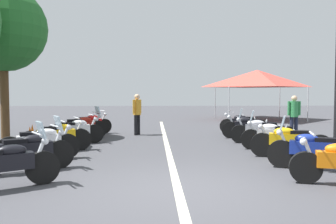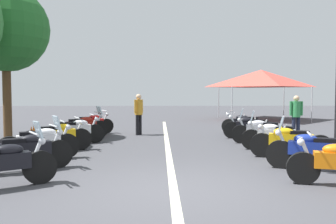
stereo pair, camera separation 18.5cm
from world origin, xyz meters
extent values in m
plane|color=#424247|center=(0.00, 0.00, 0.00)|extent=(80.00, 80.00, 0.00)
cube|color=beige|center=(4.95, 0.00, 0.00)|extent=(19.69, 0.16, 0.01)
cylinder|color=black|center=(0.49, 2.55, 0.32)|extent=(0.46, 0.61, 0.64)
ellipsoid|color=black|center=(0.19, 3.02, 0.70)|extent=(0.50, 0.58, 0.22)
cylinder|color=silver|center=(0.45, 2.60, 0.62)|extent=(0.21, 0.28, 0.58)
cylinder|color=silver|center=(0.43, 2.64, 0.98)|extent=(0.55, 0.36, 0.04)
sphere|color=silver|center=(0.51, 2.51, 0.82)|extent=(0.14, 0.14, 0.14)
cube|color=silver|center=(0.48, 2.57, 1.05)|extent=(0.37, 0.29, 0.32)
cylinder|color=black|center=(1.92, 2.61, 0.33)|extent=(0.46, 0.63, 0.65)
cube|color=black|center=(1.53, 3.24, 0.51)|extent=(0.83, 1.10, 0.30)
ellipsoid|color=black|center=(1.63, 3.09, 0.71)|extent=(0.49, 0.58, 0.22)
cube|color=black|center=(1.42, 3.43, 0.69)|extent=(0.47, 0.55, 0.12)
cylinder|color=silver|center=(1.89, 2.66, 0.63)|extent=(0.21, 0.28, 0.58)
cylinder|color=silver|center=(1.87, 2.70, 0.99)|extent=(0.55, 0.36, 0.04)
sphere|color=silver|center=(1.94, 2.57, 0.83)|extent=(0.14, 0.14, 0.14)
cylinder|color=silver|center=(1.45, 3.71, 0.23)|extent=(0.36, 0.51, 0.08)
cube|color=silver|center=(1.91, 2.63, 1.06)|extent=(0.37, 0.29, 0.32)
cylinder|color=black|center=(3.15, 2.74, 0.33)|extent=(0.40, 0.66, 0.66)
cylinder|color=black|center=(2.58, 4.01, 0.33)|extent=(0.40, 0.66, 0.66)
cube|color=white|center=(2.86, 3.37, 0.51)|extent=(0.69, 1.08, 0.30)
ellipsoid|color=white|center=(2.94, 3.21, 0.71)|extent=(0.45, 0.58, 0.22)
cube|color=black|center=(2.77, 3.57, 0.69)|extent=(0.43, 0.54, 0.12)
cylinder|color=silver|center=(3.13, 2.79, 0.63)|extent=(0.18, 0.29, 0.58)
cylinder|color=silver|center=(3.11, 2.83, 0.99)|extent=(0.58, 0.29, 0.04)
sphere|color=silver|center=(3.17, 2.69, 0.83)|extent=(0.14, 0.14, 0.14)
cylinder|color=silver|center=(2.86, 3.83, 0.23)|extent=(0.30, 0.53, 0.08)
cylinder|color=black|center=(4.49, 2.67, 0.33)|extent=(0.41, 0.66, 0.66)
cylinder|color=black|center=(3.88, 3.94, 0.33)|extent=(0.41, 0.66, 0.66)
cube|color=#EAB214|center=(4.19, 3.30, 0.51)|extent=(0.72, 1.09, 0.30)
ellipsoid|color=#EAB214|center=(4.26, 3.14, 0.71)|extent=(0.46, 0.58, 0.22)
cube|color=black|center=(4.09, 3.50, 0.69)|extent=(0.44, 0.55, 0.12)
cylinder|color=silver|center=(4.46, 2.72, 0.63)|extent=(0.19, 0.29, 0.58)
cylinder|color=silver|center=(4.45, 2.76, 0.99)|extent=(0.58, 0.30, 0.04)
sphere|color=silver|center=(4.51, 2.62, 0.83)|extent=(0.14, 0.14, 0.14)
cylinder|color=silver|center=(4.17, 3.76, 0.23)|extent=(0.31, 0.53, 0.08)
cylinder|color=black|center=(6.00, 2.50, 0.33)|extent=(0.39, 0.66, 0.65)
cylinder|color=black|center=(5.46, 3.77, 0.33)|extent=(0.39, 0.66, 0.65)
cube|color=white|center=(5.73, 3.13, 0.51)|extent=(0.67, 1.07, 0.30)
ellipsoid|color=white|center=(5.80, 2.97, 0.71)|extent=(0.44, 0.58, 0.22)
cube|color=black|center=(5.64, 3.34, 0.69)|extent=(0.43, 0.54, 0.12)
cylinder|color=silver|center=(5.98, 2.56, 0.63)|extent=(0.18, 0.29, 0.58)
cylinder|color=silver|center=(5.96, 2.59, 0.99)|extent=(0.59, 0.28, 0.04)
sphere|color=silver|center=(6.02, 2.45, 0.83)|extent=(0.14, 0.14, 0.14)
cylinder|color=silver|center=(5.73, 3.59, 0.23)|extent=(0.29, 0.54, 0.08)
cylinder|color=black|center=(7.49, 2.58, 0.33)|extent=(0.47, 0.64, 0.67)
cylinder|color=black|center=(6.73, 3.82, 0.33)|extent=(0.47, 0.64, 0.67)
cube|color=maroon|center=(7.11, 3.20, 0.51)|extent=(0.81, 1.09, 0.30)
ellipsoid|color=maroon|center=(7.20, 3.05, 0.71)|extent=(0.49, 0.58, 0.22)
cube|color=black|center=(6.99, 3.39, 0.69)|extent=(0.47, 0.55, 0.12)
cylinder|color=silver|center=(7.45, 2.64, 0.63)|extent=(0.21, 0.28, 0.58)
cylinder|color=silver|center=(7.43, 2.67, 0.99)|extent=(0.55, 0.36, 0.04)
sphere|color=silver|center=(7.51, 2.54, 0.83)|extent=(0.14, 0.14, 0.14)
cylinder|color=silver|center=(7.03, 3.67, 0.23)|extent=(0.36, 0.51, 0.08)
cube|color=silver|center=(7.48, 2.60, 1.06)|extent=(0.37, 0.29, 0.32)
cylinder|color=black|center=(8.92, 2.55, 0.31)|extent=(0.45, 0.61, 0.63)
cylinder|color=black|center=(8.18, 3.74, 0.31)|extent=(0.45, 0.61, 0.63)
cube|color=red|center=(8.55, 3.15, 0.49)|extent=(0.80, 1.05, 0.30)
ellipsoid|color=red|center=(8.65, 3.00, 0.69)|extent=(0.50, 0.58, 0.22)
cube|color=black|center=(8.43, 3.34, 0.67)|extent=(0.47, 0.54, 0.12)
cylinder|color=silver|center=(8.89, 2.60, 0.61)|extent=(0.21, 0.28, 0.58)
cylinder|color=silver|center=(8.87, 2.64, 0.97)|extent=(0.55, 0.36, 0.04)
sphere|color=silver|center=(8.95, 2.51, 0.81)|extent=(0.14, 0.14, 0.14)
cylinder|color=silver|center=(8.48, 3.60, 0.22)|extent=(0.36, 0.51, 0.08)
cylinder|color=black|center=(0.34, -2.49, 0.31)|extent=(0.31, 0.63, 0.62)
cylinder|color=silver|center=(0.32, -2.55, 0.61)|extent=(0.15, 0.30, 0.58)
cylinder|color=silver|center=(0.31, -2.58, 0.97)|extent=(0.60, 0.22, 0.04)
sphere|color=silver|center=(0.35, -2.44, 0.81)|extent=(0.14, 0.14, 0.14)
cylinder|color=black|center=(1.77, -2.54, 0.32)|extent=(0.39, 0.65, 0.65)
cube|color=navy|center=(1.48, -3.20, 0.50)|extent=(0.70, 1.12, 0.30)
ellipsoid|color=navy|center=(1.56, -3.04, 0.70)|extent=(0.45, 0.58, 0.22)
cube|color=black|center=(1.39, -3.40, 0.68)|extent=(0.43, 0.54, 0.12)
cylinder|color=silver|center=(1.75, -2.59, 0.62)|extent=(0.18, 0.29, 0.58)
cylinder|color=silver|center=(1.73, -2.63, 0.98)|extent=(0.58, 0.29, 0.04)
sphere|color=silver|center=(1.80, -2.49, 0.82)|extent=(0.14, 0.14, 0.14)
cylinder|color=silver|center=(1.14, -3.53, 0.23)|extent=(0.30, 0.54, 0.08)
cube|color=silver|center=(1.77, -2.56, 1.05)|extent=(0.38, 0.26, 0.32)
cylinder|color=black|center=(3.18, -2.52, 0.33)|extent=(0.34, 0.66, 0.65)
cylinder|color=black|center=(2.70, -3.91, 0.33)|extent=(0.34, 0.66, 0.65)
cube|color=#EAB214|center=(2.94, -3.21, 0.51)|extent=(0.63, 1.15, 0.30)
ellipsoid|color=#EAB214|center=(3.00, -3.04, 0.71)|extent=(0.41, 0.58, 0.22)
cube|color=black|center=(2.87, -3.42, 0.69)|extent=(0.40, 0.54, 0.12)
cylinder|color=silver|center=(3.16, -2.58, 0.63)|extent=(0.16, 0.30, 0.58)
cylinder|color=silver|center=(3.14, -2.62, 0.99)|extent=(0.60, 0.24, 0.04)
sphere|color=silver|center=(3.19, -2.47, 0.83)|extent=(0.14, 0.14, 0.14)
cylinder|color=silver|center=(2.63, -3.57, 0.23)|extent=(0.25, 0.55, 0.08)
cylinder|color=black|center=(4.45, -2.56, 0.31)|extent=(0.30, 0.64, 0.62)
cylinder|color=black|center=(4.07, -3.95, 0.31)|extent=(0.30, 0.64, 0.62)
cube|color=white|center=(4.26, -3.26, 0.49)|extent=(0.55, 1.13, 0.30)
ellipsoid|color=white|center=(4.31, -3.08, 0.69)|extent=(0.39, 0.57, 0.22)
cube|color=black|center=(4.20, -3.47, 0.67)|extent=(0.38, 0.53, 0.12)
cylinder|color=silver|center=(4.43, -2.62, 0.61)|extent=(0.14, 0.30, 0.58)
cylinder|color=silver|center=(4.42, -2.66, 0.97)|extent=(0.61, 0.20, 0.04)
sphere|color=silver|center=(4.46, -2.51, 0.81)|extent=(0.14, 0.14, 0.14)
cylinder|color=silver|center=(3.97, -3.63, 0.22)|extent=(0.22, 0.55, 0.08)
cube|color=silver|center=(4.44, -2.58, 1.04)|extent=(0.38, 0.21, 0.32)
cylinder|color=black|center=(5.80, -2.54, 0.32)|extent=(0.29, 0.65, 0.63)
cylinder|color=black|center=(5.43, -4.01, 0.32)|extent=(0.29, 0.65, 0.63)
cube|color=silver|center=(5.61, -3.27, 0.50)|extent=(0.55, 1.18, 0.30)
ellipsoid|color=silver|center=(5.65, -3.10, 0.70)|extent=(0.38, 0.57, 0.22)
cube|color=black|center=(5.56, -3.49, 0.68)|extent=(0.37, 0.53, 0.12)
cylinder|color=silver|center=(5.78, -2.60, 0.62)|extent=(0.14, 0.30, 0.58)
cylinder|color=silver|center=(5.77, -2.64, 0.98)|extent=(0.61, 0.19, 0.04)
sphere|color=silver|center=(5.81, -2.49, 0.82)|extent=(0.14, 0.14, 0.14)
cylinder|color=silver|center=(5.33, -3.67, 0.22)|extent=(0.21, 0.55, 0.08)
cube|color=silver|center=(5.79, -2.56, 1.05)|extent=(0.38, 0.21, 0.32)
cylinder|color=black|center=(7.11, -2.49, 0.32)|extent=(0.29, 0.66, 0.64)
cylinder|color=black|center=(6.77, -3.84, 0.32)|extent=(0.29, 0.66, 0.64)
cube|color=black|center=(6.94, -3.17, 0.50)|extent=(0.53, 1.09, 0.30)
ellipsoid|color=black|center=(6.99, -2.99, 0.70)|extent=(0.38, 0.57, 0.22)
cube|color=black|center=(6.89, -3.38, 0.68)|extent=(0.37, 0.53, 0.12)
cylinder|color=silver|center=(7.10, -2.55, 0.62)|extent=(0.14, 0.30, 0.58)
cylinder|color=silver|center=(7.09, -2.59, 0.98)|extent=(0.61, 0.19, 0.04)
sphere|color=silver|center=(7.12, -2.45, 0.82)|extent=(0.14, 0.14, 0.14)
cylinder|color=silver|center=(6.67, -3.53, 0.23)|extent=(0.21, 0.55, 0.08)
cylinder|color=black|center=(8.74, -2.71, 0.31)|extent=(0.38, 0.63, 0.62)
cylinder|color=black|center=(8.14, -4.05, 0.31)|extent=(0.38, 0.63, 0.62)
cube|color=black|center=(8.44, -3.38, 0.49)|extent=(0.71, 1.13, 0.30)
ellipsoid|color=black|center=(8.51, -3.21, 0.69)|extent=(0.45, 0.58, 0.22)
cube|color=black|center=(8.35, -3.58, 0.67)|extent=(0.43, 0.54, 0.12)
cylinder|color=silver|center=(8.71, -2.76, 0.61)|extent=(0.18, 0.29, 0.58)
cylinder|color=silver|center=(8.70, -2.80, 0.97)|extent=(0.58, 0.29, 0.04)
sphere|color=silver|center=(8.76, -2.66, 0.81)|extent=(0.14, 0.14, 0.14)
cylinder|color=silver|center=(8.10, -3.70, 0.22)|extent=(0.30, 0.53, 0.08)
cube|color=orange|center=(6.56, 4.80, 0.01)|extent=(0.36, 0.36, 0.03)
cone|color=orange|center=(6.56, 4.80, 0.32)|extent=(0.26, 0.26, 0.60)
cylinder|color=white|center=(6.56, 4.80, 0.34)|extent=(0.19, 0.19, 0.07)
cube|color=orange|center=(5.79, 4.62, 0.01)|extent=(0.36, 0.36, 0.03)
cone|color=orange|center=(5.79, 4.62, 0.32)|extent=(0.26, 0.26, 0.60)
cylinder|color=white|center=(5.79, 4.62, 0.34)|extent=(0.19, 0.19, 0.07)
cylinder|color=black|center=(8.21, 1.17, 0.42)|extent=(0.14, 0.14, 0.83)
cylinder|color=black|center=(8.36, 1.07, 0.42)|extent=(0.14, 0.14, 0.83)
cylinder|color=orange|center=(8.29, 1.12, 1.15)|extent=(0.32, 0.32, 0.63)
cylinder|color=orange|center=(8.11, 1.24, 1.18)|extent=(0.09, 0.09, 0.56)
cylinder|color=orange|center=(8.47, 1.00, 1.18)|extent=(0.09, 0.09, 0.56)
sphere|color=#D8AD84|center=(8.29, 1.12, 1.57)|extent=(0.23, 0.23, 0.23)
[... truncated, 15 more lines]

